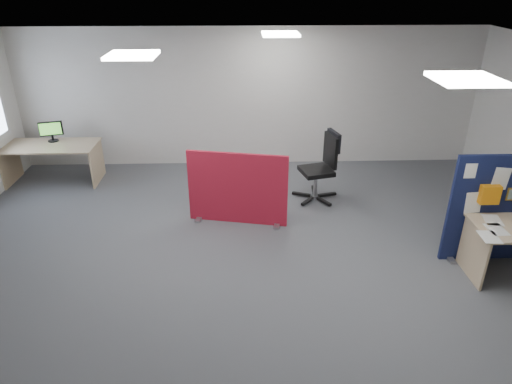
{
  "coord_description": "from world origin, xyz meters",
  "views": [
    {
      "loc": [
        -0.17,
        -5.34,
        3.61
      ],
      "look_at": [
        0.01,
        0.02,
        1.0
      ],
      "focal_mm": 32.0,
      "sensor_mm": 36.0,
      "label": 1
    }
  ],
  "objects_px": {
    "second_desk": "(53,153)",
    "office_chair": "(323,162)",
    "red_divider": "(237,189)",
    "monitor_second": "(51,131)"
  },
  "relations": [
    {
      "from": "second_desk",
      "to": "office_chair",
      "type": "distance_m",
      "value": 4.99
    },
    {
      "from": "red_divider",
      "to": "second_desk",
      "type": "height_order",
      "value": "red_divider"
    },
    {
      "from": "monitor_second",
      "to": "office_chair",
      "type": "relative_size",
      "value": 0.34
    },
    {
      "from": "monitor_second",
      "to": "second_desk",
      "type": "bearing_deg",
      "value": -102.33
    },
    {
      "from": "red_divider",
      "to": "office_chair",
      "type": "relative_size",
      "value": 1.3
    },
    {
      "from": "red_divider",
      "to": "second_desk",
      "type": "bearing_deg",
      "value": 165.04
    },
    {
      "from": "second_desk",
      "to": "red_divider",
      "type": "bearing_deg",
      "value": -26.53
    },
    {
      "from": "red_divider",
      "to": "office_chair",
      "type": "bearing_deg",
      "value": 40.53
    },
    {
      "from": "second_desk",
      "to": "monitor_second",
      "type": "distance_m",
      "value": 0.42
    },
    {
      "from": "red_divider",
      "to": "second_desk",
      "type": "relative_size",
      "value": 0.93
    }
  ]
}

